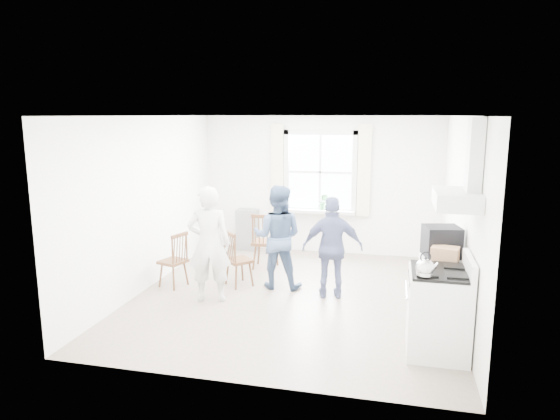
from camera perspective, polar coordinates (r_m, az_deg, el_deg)
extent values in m
cube|color=gray|center=(7.43, 1.55, -9.86)|extent=(4.62, 5.12, 0.02)
cube|color=white|center=(9.53, 4.63, 2.87)|extent=(4.62, 0.04, 2.64)
cube|color=white|center=(4.70, -4.57, -5.46)|extent=(4.62, 0.04, 2.64)
cube|color=white|center=(7.84, -14.88, 0.81)|extent=(0.04, 5.12, 2.64)
cube|color=white|center=(7.00, 20.15, -0.67)|extent=(0.04, 5.12, 2.64)
cube|color=white|center=(6.95, 1.66, 10.79)|extent=(4.62, 5.12, 0.02)
cube|color=white|center=(9.46, 4.62, 4.34)|extent=(1.20, 0.02, 1.40)
cube|color=silver|center=(9.38, 4.67, 8.84)|extent=(1.38, 0.09, 0.09)
cube|color=silver|center=(9.54, 4.53, -0.13)|extent=(1.38, 0.09, 0.09)
cube|color=silver|center=(9.55, 0.75, 4.43)|extent=(0.09, 0.09, 1.58)
cube|color=silver|center=(9.36, 8.51, 4.18)|extent=(0.09, 0.09, 1.58)
cube|color=silver|center=(9.47, 4.46, -0.13)|extent=(1.38, 0.24, 0.06)
cube|color=#EFE8C4|center=(9.56, -0.29, 4.74)|extent=(0.24, 0.05, 1.70)
cube|color=#EFE8C4|center=(9.32, 9.59, 4.44)|extent=(0.24, 0.05, 1.70)
cube|color=silver|center=(5.57, 19.52, 1.17)|extent=(0.45, 0.76, 0.18)
cube|color=silver|center=(5.53, 21.37, 5.90)|extent=(0.14, 0.30, 0.76)
cube|color=gray|center=(9.81, -3.73, -2.24)|extent=(0.40, 0.30, 0.80)
cube|color=white|center=(5.90, 17.59, -11.14)|extent=(0.65, 0.76, 0.92)
cube|color=black|center=(5.74, 17.86, -6.73)|extent=(0.61, 0.72, 0.03)
cube|color=white|center=(5.75, 20.85, -6.01)|extent=(0.06, 0.76, 0.20)
cylinder|color=silver|center=(5.79, 14.28, -8.83)|extent=(0.02, 0.61, 0.02)
sphere|color=silver|center=(5.45, 16.25, -6.35)|extent=(0.19, 0.19, 0.19)
cylinder|color=silver|center=(5.46, 16.21, -6.93)|extent=(0.17, 0.17, 0.04)
torus|color=black|center=(5.41, 16.31, -5.18)|extent=(0.12, 0.05, 0.12)
cube|color=silver|center=(6.56, 17.79, -8.98)|extent=(0.50, 0.55, 0.90)
cube|color=black|center=(6.46, 17.93, -4.18)|extent=(0.49, 0.46, 0.20)
cube|color=black|center=(6.42, 18.03, -2.58)|extent=(0.49, 0.46, 0.18)
cube|color=#AE7C54|center=(6.18, 18.33, -4.90)|extent=(0.34, 0.28, 0.19)
cube|color=#4C2C18|center=(8.62, -1.67, -3.74)|extent=(0.42, 0.40, 0.05)
cube|color=#4C2C18|center=(8.39, -1.98, -2.27)|extent=(0.40, 0.06, 0.54)
cylinder|color=#4C2C18|center=(8.68, -1.67, -5.23)|extent=(0.04, 0.04, 0.43)
cube|color=#4C2C18|center=(7.78, -4.71, -5.76)|extent=(0.51, 0.51, 0.04)
cube|color=#4C2C18|center=(7.64, -5.79, -4.22)|extent=(0.29, 0.28, 0.48)
cylinder|color=#4C2C18|center=(7.84, -4.69, -7.22)|extent=(0.03, 0.03, 0.38)
cube|color=#4C2C18|center=(7.89, -12.14, -5.78)|extent=(0.44, 0.46, 0.04)
cube|color=#4C2C18|center=(7.72, -11.35, -4.29)|extent=(0.16, 0.35, 0.47)
cylinder|color=#4C2C18|center=(7.95, -12.08, -7.19)|extent=(0.03, 0.03, 0.38)
imported|color=silver|center=(7.08, -8.10, -3.89)|extent=(0.74, 0.74, 1.65)
imported|color=#3F5375|center=(7.57, -0.28, -3.10)|extent=(0.78, 0.78, 1.58)
imported|color=navy|center=(7.21, 6.02, -4.30)|extent=(1.01, 1.01, 1.48)
imported|color=#2F6A34|center=(9.40, 4.99, 0.93)|extent=(0.19, 0.19, 0.31)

